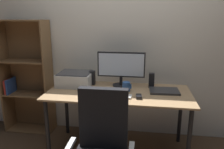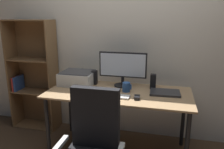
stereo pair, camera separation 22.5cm
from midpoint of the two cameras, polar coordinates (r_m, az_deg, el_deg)
back_wall at (r=2.90m, az=6.30°, el=9.55°), size 6.40×0.10×2.60m
desk at (r=2.53m, az=4.23°, el=-6.21°), size 1.59×0.72×0.74m
monitor at (r=2.64m, az=5.29°, el=1.94°), size 0.56×0.20×0.41m
keyboard at (r=2.34m, az=3.75°, el=-5.56°), size 0.29×0.12×0.02m
mouse at (r=2.31m, az=9.17°, el=-5.82°), size 0.07×0.10×0.03m
coffee_mug at (r=2.50m, az=6.24°, el=-3.22°), size 0.10×0.09×0.10m
laptop at (r=2.53m, az=15.81°, el=-4.49°), size 0.33×0.24×0.02m
speaker_left at (r=2.75m, az=-2.18°, el=-0.77°), size 0.06×0.07×0.17m
speaker_right at (r=2.65m, az=12.83°, el=-1.76°), size 0.06×0.07×0.17m
printer at (r=2.76m, az=-6.46°, el=-0.86°), size 0.40×0.34×0.16m
paper_sheet at (r=2.31m, az=-1.67°, el=-6.07°), size 0.25×0.32×0.00m
bookshelf at (r=3.27m, az=-17.41°, el=-0.25°), size 0.64×0.28×1.51m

